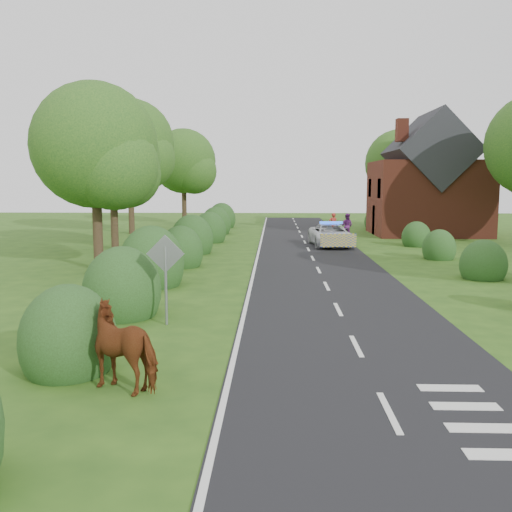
{
  "coord_description": "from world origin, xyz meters",
  "views": [
    {
      "loc": [
        -1.99,
        -13.47,
        3.97
      ],
      "look_at": [
        -2.66,
        6.98,
        1.3
      ],
      "focal_mm": 40.0,
      "sensor_mm": 36.0,
      "label": 1
    }
  ],
  "objects_px": {
    "road_sign": "(165,266)",
    "police_van": "(331,235)",
    "pedestrian_red": "(333,225)",
    "pedestrian_purple": "(347,226)",
    "cow": "(128,352)"
  },
  "relations": [
    {
      "from": "road_sign",
      "to": "police_van",
      "type": "xyz_separation_m",
      "value": [
        6.5,
        19.8,
        -0.96
      ]
    },
    {
      "from": "road_sign",
      "to": "pedestrian_red",
      "type": "distance_m",
      "value": 27.22
    },
    {
      "from": "pedestrian_purple",
      "to": "pedestrian_red",
      "type": "bearing_deg",
      "value": -24.35
    },
    {
      "from": "pedestrian_red",
      "to": "pedestrian_purple",
      "type": "distance_m",
      "value": 1.44
    },
    {
      "from": "cow",
      "to": "pedestrian_purple",
      "type": "height_order",
      "value": "pedestrian_purple"
    },
    {
      "from": "road_sign",
      "to": "pedestrian_red",
      "type": "height_order",
      "value": "road_sign"
    },
    {
      "from": "road_sign",
      "to": "police_van",
      "type": "bearing_deg",
      "value": 71.83
    },
    {
      "from": "road_sign",
      "to": "pedestrian_purple",
      "type": "xyz_separation_m",
      "value": [
        8.14,
        25.07,
        -0.78
      ]
    },
    {
      "from": "pedestrian_purple",
      "to": "police_van",
      "type": "bearing_deg",
      "value": 101.39
    },
    {
      "from": "cow",
      "to": "pedestrian_purple",
      "type": "distance_m",
      "value": 30.96
    },
    {
      "from": "cow",
      "to": "police_van",
      "type": "xyz_separation_m",
      "value": [
        6.32,
        24.64,
        -0.0
      ]
    },
    {
      "from": "pedestrian_red",
      "to": "pedestrian_purple",
      "type": "relative_size",
      "value": 0.99
    },
    {
      "from": "police_van",
      "to": "pedestrian_red",
      "type": "relative_size",
      "value": 3.01
    },
    {
      "from": "road_sign",
      "to": "cow",
      "type": "height_order",
      "value": "road_sign"
    },
    {
      "from": "cow",
      "to": "police_van",
      "type": "bearing_deg",
      "value": -171.34
    }
  ]
}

